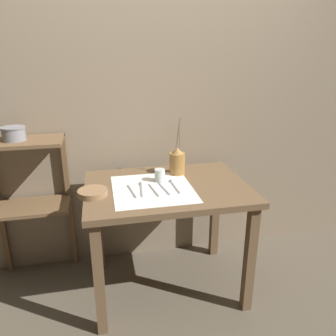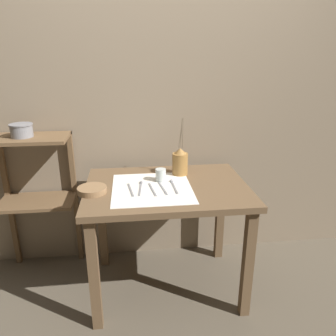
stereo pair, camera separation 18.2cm
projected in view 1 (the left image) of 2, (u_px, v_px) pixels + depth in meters
The scene contains 14 objects.
ground_plane at pixel (167, 285), 2.40m from camera, with size 12.00×12.00×0.00m, color brown.
stone_wall_back at pixel (153, 110), 2.45m from camera, with size 7.00×0.06×2.40m.
wooden_table at pixel (167, 202), 2.17m from camera, with size 1.05×0.77×0.79m.
wooden_shelf_unit at pixel (28, 184), 2.27m from camera, with size 0.53×0.31×1.07m.
linen_cloth at pixel (153, 189), 2.08m from camera, with size 0.50×0.53×0.00m.
pitcher_with_flowers at pixel (177, 162), 2.30m from camera, with size 0.11×0.11×0.40m.
wooden_bowl at pixel (93, 193), 1.98m from camera, with size 0.18×0.18×0.04m.
glass_tumbler_near at pixel (160, 175), 2.18m from camera, with size 0.07×0.07×0.08m.
fork_outer at pixel (132, 191), 2.03m from camera, with size 0.04×0.20×0.00m.
spoon_outer at pixel (141, 186), 2.10m from camera, with size 0.04×0.22×0.02m.
fork_inner at pixel (154, 190), 2.05m from camera, with size 0.04×0.20×0.00m.
knife_center at pixel (164, 189), 2.07m from camera, with size 0.04×0.20×0.00m.
spoon_inner at pixel (172, 183), 2.15m from camera, with size 0.03×0.22×0.02m.
metal_pot_large at pixel (14, 133), 2.10m from camera, with size 0.15×0.15×0.09m.
Camera 1 is at (-0.40, -1.93, 1.61)m, focal length 35.00 mm.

